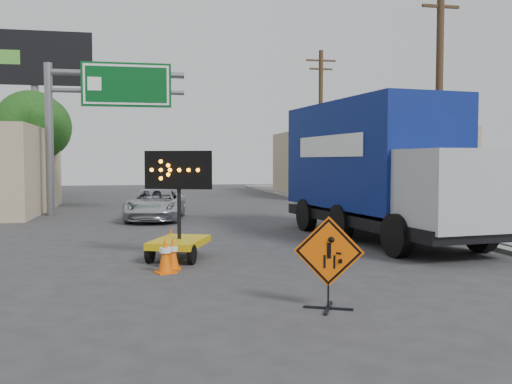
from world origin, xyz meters
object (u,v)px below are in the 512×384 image
object	(u,v)px
construction_sign	(329,260)
pickup_truck	(156,204)
arrow_board	(179,235)
box_truck	(380,177)

from	to	relation	value
construction_sign	pickup_truck	world-z (taller)	construction_sign
arrow_board	pickup_truck	distance (m)	9.69
arrow_board	pickup_truck	xyz separation A→B (m)	(-0.41, 9.69, 0.04)
construction_sign	arrow_board	bearing A→B (deg)	136.74
construction_sign	box_truck	xyz separation A→B (m)	(4.22, 7.77, 1.14)
pickup_truck	box_truck	xyz separation A→B (m)	(6.77, -7.23, 1.30)
pickup_truck	box_truck	bearing A→B (deg)	-39.33
construction_sign	box_truck	bearing A→B (deg)	86.28
pickup_truck	construction_sign	bearing A→B (deg)	-72.82
arrow_board	box_truck	distance (m)	6.95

